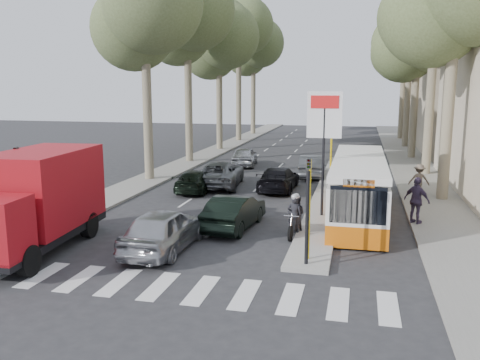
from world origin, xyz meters
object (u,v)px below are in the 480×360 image
at_px(red_truck, 35,199).
at_px(silver_hatchback, 164,229).
at_px(motorcycle, 295,216).
at_px(city_bus, 358,186).
at_px(dark_hatchback, 234,212).

bearing_deg(red_truck, silver_hatchback, 8.45).
bearing_deg(motorcycle, silver_hatchback, -140.62).
bearing_deg(silver_hatchback, red_truck, 14.07).
distance_m(silver_hatchback, motorcycle, 5.30).
distance_m(red_truck, motorcycle, 9.69).
height_order(city_bus, motorcycle, city_bus).
relative_size(dark_hatchback, city_bus, 0.42).
bearing_deg(red_truck, city_bus, 30.02).
height_order(dark_hatchback, motorcycle, motorcycle).
bearing_deg(city_bus, red_truck, -145.90).
bearing_deg(dark_hatchback, red_truck, 40.77).
bearing_deg(silver_hatchback, city_bus, -134.17).
xyz_separation_m(silver_hatchback, red_truck, (-4.41, -0.99, 1.08)).
relative_size(silver_hatchback, motorcycle, 2.30).
distance_m(red_truck, city_bus, 13.44).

